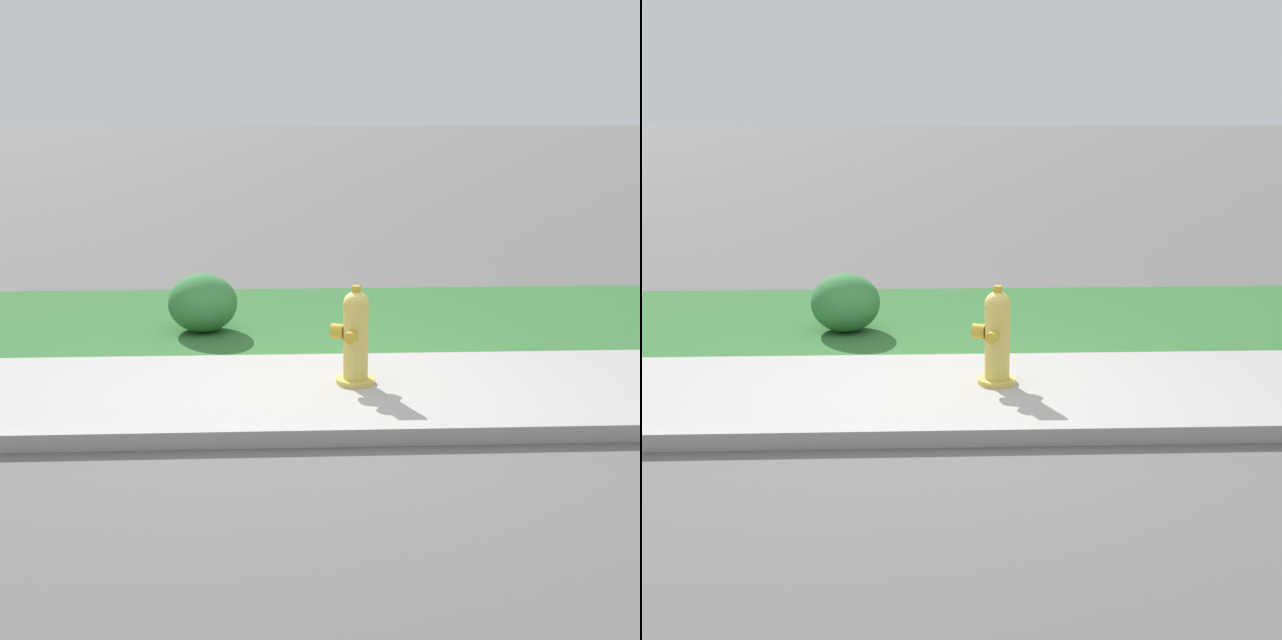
# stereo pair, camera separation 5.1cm
# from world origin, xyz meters

# --- Properties ---
(ground_plane) EXTENTS (120.00, 120.00, 0.00)m
(ground_plane) POSITION_xyz_m (0.00, 0.00, 0.00)
(ground_plane) COLOR #5B5956
(sidewalk_pavement) EXTENTS (18.00, 1.97, 0.01)m
(sidewalk_pavement) POSITION_xyz_m (0.00, 0.00, 0.01)
(sidewalk_pavement) COLOR #9E9993
(sidewalk_pavement) RESTS_ON ground
(grass_verge) EXTENTS (18.00, 2.77, 0.01)m
(grass_verge) POSITION_xyz_m (0.00, 2.37, 0.00)
(grass_verge) COLOR #2D662D
(grass_verge) RESTS_ON ground
(street_curb) EXTENTS (18.00, 0.16, 0.12)m
(street_curb) POSITION_xyz_m (0.00, -1.07, 0.06)
(street_curb) COLOR #9E9993
(street_curb) RESTS_ON ground
(fire_hydrant_far_end) EXTENTS (0.36, 0.39, 0.80)m
(fire_hydrant_far_end) POSITION_xyz_m (0.42, 0.16, 0.39)
(fire_hydrant_far_end) COLOR gold
(fire_hydrant_far_end) RESTS_ON ground
(shrub_bush_mid_verge) EXTENTS (0.67, 0.67, 0.57)m
(shrub_bush_mid_verge) POSITION_xyz_m (-0.92, 1.86, 0.28)
(shrub_bush_mid_verge) COLOR #337538
(shrub_bush_mid_verge) RESTS_ON ground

